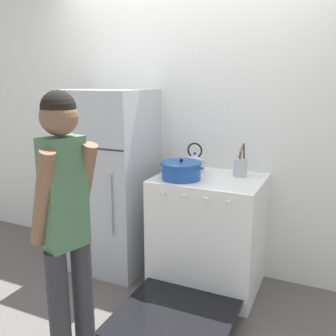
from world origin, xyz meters
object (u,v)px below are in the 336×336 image
(tea_kettle, at_px, (195,163))
(utensil_jar, at_px, (240,167))
(person, at_px, (66,224))
(dutch_oven_pot, at_px, (181,170))
(stove_range, at_px, (206,235))
(refrigerator, at_px, (111,181))

(tea_kettle, bearing_deg, utensil_jar, 0.95)
(person, bearing_deg, dutch_oven_pot, 7.12)
(dutch_oven_pot, distance_m, utensil_jar, 0.47)
(tea_kettle, relative_size, person, 0.15)
(stove_range, distance_m, tea_kettle, 0.58)
(stove_range, xyz_separation_m, utensil_jar, (0.20, 0.17, 0.53))
(stove_range, height_order, tea_kettle, tea_kettle)
(refrigerator, relative_size, stove_range, 1.15)
(stove_range, distance_m, utensil_jar, 0.60)
(person, bearing_deg, refrigerator, 40.36)
(tea_kettle, bearing_deg, dutch_oven_pot, -93.16)
(utensil_jar, bearing_deg, stove_range, -139.90)
(refrigerator, bearing_deg, dutch_oven_pot, -10.06)
(stove_range, distance_m, dutch_oven_pot, 0.56)
(refrigerator, height_order, stove_range, refrigerator)
(refrigerator, xyz_separation_m, tea_kettle, (0.73, 0.13, 0.20))
(refrigerator, bearing_deg, person, -67.09)
(tea_kettle, height_order, utensil_jar, utensil_jar)
(person, bearing_deg, stove_range, -0.54)
(tea_kettle, distance_m, utensil_jar, 0.37)
(stove_range, relative_size, utensil_jar, 5.27)
(stove_range, xyz_separation_m, tea_kettle, (-0.17, 0.17, 0.53))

